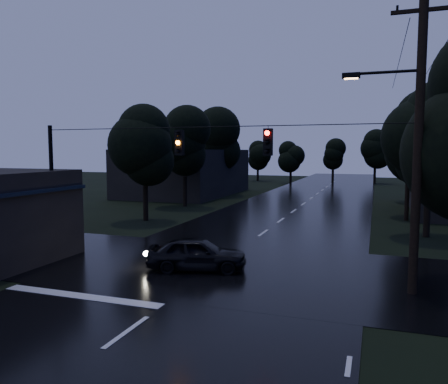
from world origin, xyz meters
The scene contains 14 objects.
main_road centered at (0.00, 30.00, 0.00)m, with size 12.00×120.00×0.02m, color black.
cross_street centered at (0.00, 12.00, 0.00)m, with size 60.00×9.00×0.02m, color black.
building_far_left centered at (-14.00, 40.00, 2.50)m, with size 10.00×16.00×5.00m, color black.
utility_pole_main centered at (7.41, 11.00, 5.26)m, with size 3.50×0.30×10.00m.
utility_pole_far centered at (8.30, 28.00, 3.88)m, with size 2.00×0.30×7.50m.
anchor_pole_left centered at (-7.50, 11.00, 3.00)m, with size 0.18×0.18×6.00m, color black.
span_signals centered at (0.56, 10.99, 5.24)m, with size 15.00×0.37×1.12m.
tree_left_a centered at (-9.00, 22.00, 5.24)m, with size 3.92×3.92×8.26m.
tree_left_b centered at (-9.60, 30.00, 5.62)m, with size 4.20×4.20×8.85m.
tree_left_c centered at (-10.20, 40.00, 5.99)m, with size 4.48×4.48×9.44m.
tree_right_a centered at (9.00, 22.00, 5.62)m, with size 4.20×4.20×8.85m.
tree_right_b centered at (9.60, 30.00, 5.99)m, with size 4.48×4.48×9.44m.
tree_right_c centered at (10.20, 40.00, 6.37)m, with size 4.76×4.76×10.03m.
car centered at (-0.61, 11.34, 0.69)m, with size 1.63×4.05×1.38m, color black.
Camera 1 is at (6.22, -4.85, 4.88)m, focal length 35.00 mm.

